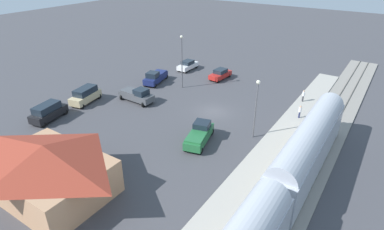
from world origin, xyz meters
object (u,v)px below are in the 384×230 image
at_px(pedestrian_on_platform, 303,95).
at_px(pickup_charcoal, 137,95).
at_px(sedan_red, 220,74).
at_px(light_pole_lot_center, 182,56).
at_px(station_building, 48,168).
at_px(pickup_navy, 155,77).
at_px(light_pole_near_platform, 256,102).
at_px(pedestrian_waiting_far, 300,111).
at_px(sedan_white, 188,65).
at_px(suv_black, 48,112).
at_px(pickup_green, 199,134).
at_px(suv_tan, 85,95).

height_order(pedestrian_on_platform, pickup_charcoal, pickup_charcoal).
distance_m(sedan_red, light_pole_lot_center, 8.66).
relative_size(station_building, pickup_navy, 1.98).
bearing_deg(pickup_navy, light_pole_near_platform, 160.39).
xyz_separation_m(pedestrian_waiting_far, sedan_white, (23.02, -8.48, -0.40)).
distance_m(suv_black, light_pole_near_platform, 26.15).
distance_m(pickup_green, suv_tan, 19.39).
bearing_deg(light_pole_lot_center, pedestrian_waiting_far, 177.70).
bearing_deg(light_pole_near_platform, light_pole_lot_center, -27.12).
relative_size(suv_black, light_pole_near_platform, 0.73).
distance_m(pickup_charcoal, suv_tan, 7.31).
height_order(suv_tan, light_pole_near_platform, light_pole_near_platform).
distance_m(pedestrian_on_platform, pedestrian_waiting_far, 5.46).
bearing_deg(light_pole_near_platform, suv_black, 23.65).
xyz_separation_m(sedan_red, suv_tan, (11.50, 19.02, 0.27)).
relative_size(station_building, pickup_charcoal, 2.06).
distance_m(sedan_white, pickup_green, 25.24).
relative_size(suv_tan, light_pole_lot_center, 0.62).
relative_size(sedan_white, light_pole_near_platform, 0.64).
relative_size(pickup_green, light_pole_lot_center, 0.68).
distance_m(pedestrian_on_platform, suv_black, 34.61).
relative_size(suv_black, pickup_navy, 0.91).
bearing_deg(pedestrian_on_platform, light_pole_lot_center, 14.49).
relative_size(station_building, suv_black, 2.18).
height_order(suv_black, light_pole_lot_center, light_pole_lot_center).
xyz_separation_m(suv_tan, light_pole_lot_center, (-8.35, -12.21, 4.05)).
relative_size(pedestrian_waiting_far, sedan_red, 0.37).
height_order(pickup_charcoal, pickup_green, same).
relative_size(sedan_white, pickup_charcoal, 0.82).
height_order(pedestrian_waiting_far, sedan_red, pedestrian_waiting_far).
xyz_separation_m(suv_black, sedan_red, (-11.21, -25.25, -0.27)).
bearing_deg(pickup_navy, station_building, 109.76).
bearing_deg(sedan_red, pickup_charcoal, 69.32).
bearing_deg(pickup_green, pedestrian_waiting_far, -123.84).
xyz_separation_m(pedestrian_waiting_far, sedan_red, (15.71, -7.57, -0.40)).
relative_size(pedestrian_waiting_far, light_pole_lot_center, 0.20).
bearing_deg(pedestrian_on_platform, pedestrian_waiting_far, 101.55).
relative_size(suv_black, sedan_red, 1.12).
relative_size(sedan_white, suv_tan, 0.87).
bearing_deg(pedestrian_on_platform, suv_black, 41.72).
relative_size(sedan_red, light_pole_lot_center, 0.56).
relative_size(pedestrian_on_platform, light_pole_lot_center, 0.20).
height_order(pickup_navy, pickup_green, same).
height_order(station_building, pickup_navy, station_building).
distance_m(station_building, light_pole_lot_center, 27.33).
xyz_separation_m(light_pole_near_platform, light_pole_lot_center, (15.69, -8.04, 0.68)).
height_order(sedan_white, light_pole_near_platform, light_pole_near_platform).
distance_m(pedestrian_on_platform, pickup_green, 18.31).
xyz_separation_m(station_building, suv_tan, (12.84, -14.62, -1.41)).
distance_m(pickup_navy, sedan_red, 11.01).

